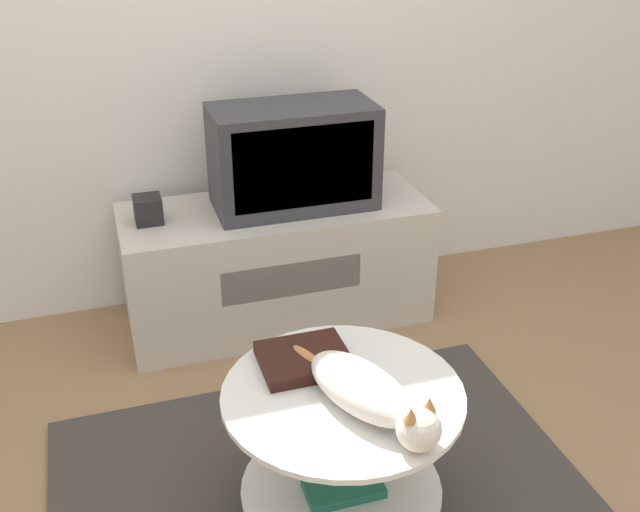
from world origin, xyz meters
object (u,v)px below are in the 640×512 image
(speaker, at_px, (148,210))
(dvd_box, at_px, (304,359))
(cat, at_px, (369,393))
(tv, at_px, (293,157))

(speaker, bearing_deg, dvd_box, -72.65)
(speaker, bearing_deg, cat, -71.72)
(speaker, relative_size, dvd_box, 0.42)
(tv, bearing_deg, dvd_box, -104.34)
(tv, height_order, dvd_box, tv)
(speaker, height_order, cat, speaker)
(tv, relative_size, cat, 1.19)
(speaker, bearing_deg, tv, -0.96)
(dvd_box, distance_m, cat, 0.28)
(cat, bearing_deg, dvd_box, -179.62)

